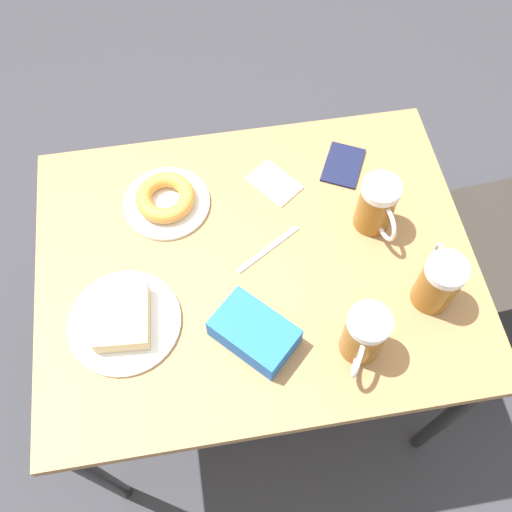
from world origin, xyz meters
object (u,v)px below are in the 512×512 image
(napkin_folded, at_px, (274,183))
(blue_pouch, at_px, (254,333))
(plate_with_cake, at_px, (123,320))
(plate_with_donut, at_px, (166,199))
(beer_mug_center, at_px, (438,282))
(passport_near_edge, at_px, (343,165))
(fork, at_px, (268,249))
(beer_mug_left, at_px, (377,206))
(beer_mug_right, at_px, (364,335))

(napkin_folded, relative_size, blue_pouch, 0.74)
(plate_with_cake, bearing_deg, plate_with_donut, 158.33)
(beer_mug_center, height_order, napkin_folded, beer_mug_center)
(plate_with_cake, distance_m, passport_near_edge, 0.65)
(passport_near_edge, relative_size, blue_pouch, 0.78)
(napkin_folded, bearing_deg, passport_near_edge, 98.20)
(beer_mug_center, bearing_deg, passport_near_edge, -164.62)
(napkin_folded, distance_m, fork, 0.19)
(beer_mug_left, relative_size, passport_near_edge, 0.95)
(beer_mug_right, height_order, napkin_folded, beer_mug_right)
(beer_mug_center, distance_m, passport_near_edge, 0.40)
(plate_with_cake, bearing_deg, fork, 111.08)
(plate_with_donut, distance_m, fork, 0.27)
(beer_mug_right, xyz_separation_m, fork, (-0.26, -0.15, -0.07))
(plate_with_donut, bearing_deg, beer_mug_center, 58.57)
(beer_mug_left, xyz_separation_m, beer_mug_right, (0.29, -0.11, 0.00))
(plate_with_cake, height_order, napkin_folded, plate_with_cake)
(beer_mug_center, distance_m, napkin_folded, 0.46)
(plate_with_donut, xyz_separation_m, passport_near_edge, (-0.04, 0.44, -0.02))
(beer_mug_left, distance_m, blue_pouch, 0.40)
(fork, distance_m, blue_pouch, 0.22)
(beer_mug_left, xyz_separation_m, passport_near_edge, (-0.17, -0.03, -0.07))
(beer_mug_left, height_order, fork, beer_mug_left)
(passport_near_edge, distance_m, blue_pouch, 0.51)
(fork, bearing_deg, beer_mug_left, 97.06)
(plate_with_cake, height_order, blue_pouch, blue_pouch)
(beer_mug_center, distance_m, beer_mug_right, 0.20)
(beer_mug_right, height_order, passport_near_edge, beer_mug_right)
(beer_mug_right, bearing_deg, plate_with_cake, -105.68)
(blue_pouch, bearing_deg, beer_mug_right, 75.00)
(napkin_folded, relative_size, fork, 0.90)
(plate_with_cake, relative_size, beer_mug_center, 1.67)
(plate_with_cake, bearing_deg, blue_pouch, 73.78)
(fork, bearing_deg, beer_mug_right, 29.20)
(plate_with_donut, bearing_deg, napkin_folded, 93.85)
(passport_near_edge, bearing_deg, beer_mug_left, 8.81)
(beer_mug_right, distance_m, blue_pouch, 0.22)
(napkin_folded, distance_m, passport_near_edge, 0.18)
(blue_pouch, bearing_deg, beer_mug_left, 126.80)
(plate_with_cake, height_order, beer_mug_center, beer_mug_center)
(passport_near_edge, bearing_deg, napkin_folded, -81.80)
(plate_with_cake, xyz_separation_m, beer_mug_left, (-0.16, 0.59, 0.05))
(napkin_folded, xyz_separation_m, passport_near_edge, (-0.03, 0.18, 0.00))
(plate_with_cake, bearing_deg, beer_mug_center, 86.19)
(fork, xyz_separation_m, blue_pouch, (0.21, -0.06, 0.03))
(beer_mug_left, height_order, napkin_folded, beer_mug_left)
(napkin_folded, height_order, fork, same)
(beer_mug_center, height_order, blue_pouch, beer_mug_center)
(beer_mug_center, relative_size, blue_pouch, 0.74)
(beer_mug_left, distance_m, beer_mug_right, 0.31)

